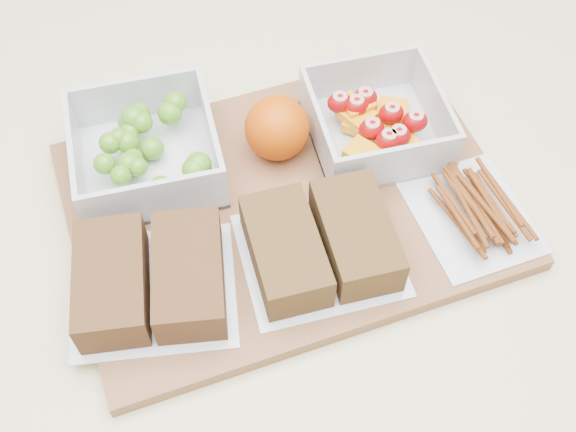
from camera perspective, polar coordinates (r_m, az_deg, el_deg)
The scene contains 8 objects.
counter at distance 1.12m, azimuth -0.92°, elevation -13.48°, with size 1.20×0.90×0.90m, color beige.
cutting_board at distance 0.72m, azimuth -0.00°, elevation 0.90°, with size 0.42×0.30×0.02m, color brown.
grape_container at distance 0.73m, azimuth -11.06°, elevation 5.20°, with size 0.14×0.14×0.06m.
fruit_container at distance 0.75m, azimuth 6.97°, elevation 7.30°, with size 0.13×0.13×0.06m.
orange at distance 0.72m, azimuth -0.87°, elevation 6.96°, with size 0.07×0.07×0.07m, color #CA4B04.
sandwich_bag_left at distance 0.65m, azimuth -10.80°, elevation -4.91°, with size 0.16×0.15×0.04m.
sandwich_bag_center at distance 0.66m, azimuth 2.61°, elevation -2.19°, with size 0.15×0.13×0.04m.
pretzel_bag at distance 0.71m, azimuth 14.47°, elevation 0.57°, with size 0.12×0.14×0.03m.
Camera 1 is at (-0.08, -0.38, 1.49)m, focal length 45.00 mm.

